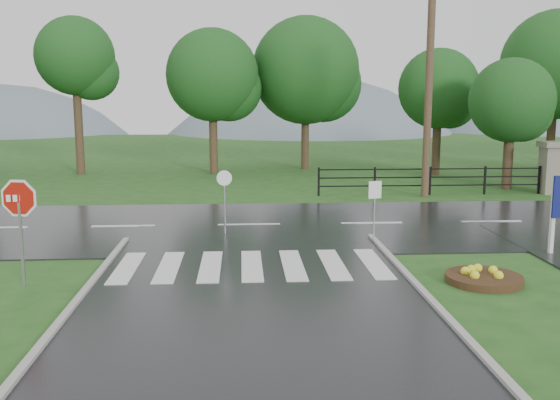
{
  "coord_description": "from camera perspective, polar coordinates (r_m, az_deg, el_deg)",
  "views": [
    {
      "loc": [
        -0.23,
        -9.71,
        4.11
      ],
      "look_at": [
        0.75,
        6.0,
        1.5
      ],
      "focal_mm": 40.0,
      "sensor_mm": 36.0,
      "label": 1
    }
  ],
  "objects": [
    {
      "name": "reg_sign_round",
      "position": [
        18.61,
        -5.09,
        0.59
      ],
      "size": [
        0.46,
        0.08,
        1.96
      ],
      "color": "#939399",
      "rests_on": "ground"
    },
    {
      "name": "crosswalk",
      "position": [
        15.26,
        -2.6,
        -5.99
      ],
      "size": [
        6.5,
        2.8,
        0.02
      ],
      "color": "silver",
      "rests_on": "ground"
    },
    {
      "name": "pillar_west",
      "position": [
        29.07,
        23.56,
        2.84
      ],
      "size": [
        1.0,
        1.0,
        2.24
      ],
      "color": "gray",
      "rests_on": "ground"
    },
    {
      "name": "hills",
      "position": [
        77.34,
        -0.7,
        -5.3
      ],
      "size": [
        102.0,
        48.0,
        48.0
      ],
      "color": "slate",
      "rests_on": "ground"
    },
    {
      "name": "ground",
      "position": [
        10.55,
        -2.1,
        -13.52
      ],
      "size": [
        120.0,
        120.0,
        0.0
      ],
      "primitive_type": "plane",
      "color": "#23511B",
      "rests_on": "ground"
    },
    {
      "name": "treeline",
      "position": [
        33.99,
        -1.47,
        2.47
      ],
      "size": [
        83.2,
        5.2,
        10.0
      ],
      "color": "#154417",
      "rests_on": "ground"
    },
    {
      "name": "stop_sign",
      "position": [
        14.54,
        -22.74,
        -0.6
      ],
      "size": [
        1.1,
        0.25,
        2.52
      ],
      "color": "#939399",
      "rests_on": "ground"
    },
    {
      "name": "reg_sign_small",
      "position": [
        17.59,
        8.66,
        0.12
      ],
      "size": [
        0.39,
        0.14,
        1.8
      ],
      "color": "#939399",
      "rests_on": "ground"
    },
    {
      "name": "utility_pole_east",
      "position": [
        26.35,
        13.47,
        10.45
      ],
      "size": [
        1.65,
        0.31,
        9.26
      ],
      "color": "#473523",
      "rests_on": "ground"
    },
    {
      "name": "main_road",
      "position": [
        20.14,
        -2.84,
        -2.37
      ],
      "size": [
        90.0,
        8.0,
        0.04
      ],
      "primitive_type": "cube",
      "color": "black",
      "rests_on": "ground"
    },
    {
      "name": "fence_west",
      "position": [
        27.14,
        13.57,
        1.98
      ],
      "size": [
        9.58,
        0.08,
        1.2
      ],
      "color": "black",
      "rests_on": "ground"
    },
    {
      "name": "flower_bed",
      "position": [
        14.78,
        18.14,
        -6.71
      ],
      "size": [
        1.7,
        1.7,
        0.34
      ],
      "color": "#332111",
      "rests_on": "ground"
    },
    {
      "name": "entrance_tree_left",
      "position": [
        29.73,
        20.4,
        8.5
      ],
      "size": [
        3.72,
        3.72,
        5.82
      ],
      "color": "#3D2B1C",
      "rests_on": "ground"
    }
  ]
}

